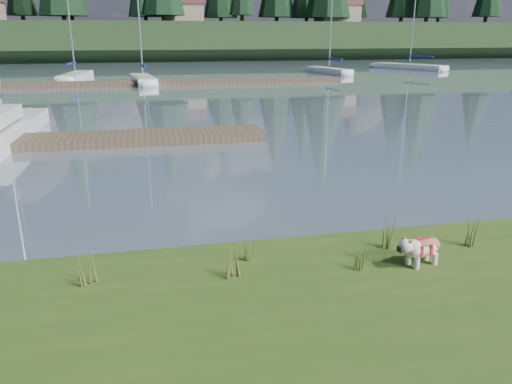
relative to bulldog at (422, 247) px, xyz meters
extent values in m
plane|color=slate|center=(-3.83, 32.97, -0.65)|extent=(200.00, 200.00, 0.00)
cube|color=black|center=(-3.83, 75.97, 1.85)|extent=(200.00, 20.00, 5.00)
cylinder|color=silver|center=(-0.13, -0.12, -0.21)|extent=(0.09, 0.09, 0.18)
cylinder|color=silver|center=(-0.17, 0.05, -0.21)|extent=(0.09, 0.09, 0.18)
cylinder|color=silver|center=(0.22, -0.04, -0.21)|extent=(0.09, 0.09, 0.18)
cylinder|color=silver|center=(0.18, 0.14, -0.21)|extent=(0.09, 0.09, 0.18)
ellipsoid|color=silver|center=(0.03, 0.01, -0.02)|extent=(0.65, 0.43, 0.28)
ellipsoid|color=#A1633C|center=(0.03, 0.01, 0.07)|extent=(0.47, 0.37, 0.10)
ellipsoid|color=silver|center=(-0.32, -0.08, 0.07)|extent=(0.25, 0.26, 0.21)
cube|color=black|center=(-0.41, -0.10, 0.04)|extent=(0.09, 0.12, 0.08)
ellipsoid|color=silver|center=(-9.26, 17.54, -0.43)|extent=(1.88, 2.34, 0.70)
cube|color=#4C3D2C|center=(-7.83, 11.97, -0.50)|extent=(16.00, 2.00, 0.30)
cube|color=#4C3D2C|center=(-1.83, 32.97, -0.50)|extent=(26.00, 2.20, 0.30)
cube|color=silver|center=(-9.62, 38.50, -0.43)|extent=(2.31, 6.91, 0.70)
ellipsoid|color=silver|center=(-9.23, 41.87, -0.43)|extent=(1.68, 2.01, 0.70)
cylinder|color=silver|center=(-9.62, 38.50, 5.45)|extent=(0.12, 0.12, 10.59)
cube|color=navy|center=(-9.73, 37.58, 0.75)|extent=(0.51, 2.70, 0.20)
cube|color=silver|center=(-4.11, 34.19, -0.43)|extent=(2.15, 6.36, 0.70)
ellipsoid|color=silver|center=(-4.48, 37.29, -0.43)|extent=(1.56, 1.85, 0.70)
cylinder|color=silver|center=(-4.11, 34.19, 5.06)|extent=(0.12, 0.12, 9.82)
cube|color=navy|center=(-4.01, 33.35, 0.75)|extent=(0.50, 2.49, 0.20)
cube|color=silver|center=(13.34, 40.11, -0.43)|extent=(2.79, 6.14, 0.70)
ellipsoid|color=silver|center=(12.61, 43.02, -0.43)|extent=(1.67, 1.90, 0.70)
cylinder|color=silver|center=(13.34, 40.11, 4.77)|extent=(0.12, 0.12, 9.23)
cube|color=navy|center=(13.54, 39.32, 0.75)|extent=(0.78, 2.36, 0.20)
cube|color=silver|center=(23.95, 44.07, -0.43)|extent=(5.48, 7.91, 0.70)
ellipsoid|color=silver|center=(22.01, 47.58, -0.43)|extent=(2.59, 2.76, 0.70)
cylinder|color=silver|center=(23.95, 44.07, 6.14)|extent=(0.12, 0.12, 11.98)
cube|color=navy|center=(24.48, 43.11, 0.75)|extent=(1.72, 2.89, 0.20)
cone|color=#475B23|center=(-2.94, 0.24, -0.01)|extent=(0.03, 0.03, 0.57)
cone|color=brown|center=(-2.83, 0.17, -0.07)|extent=(0.03, 0.03, 0.46)
cone|color=#475B23|center=(-2.88, 0.27, 0.02)|extent=(0.03, 0.03, 0.63)
cone|color=brown|center=(-2.80, 0.21, -0.10)|extent=(0.03, 0.03, 0.40)
cone|color=#475B23|center=(-2.92, 0.16, -0.04)|extent=(0.03, 0.03, 0.52)
cone|color=#475B23|center=(-2.64, 0.75, -0.11)|extent=(0.03, 0.03, 0.38)
cone|color=brown|center=(-2.53, 0.68, -0.15)|extent=(0.03, 0.03, 0.30)
cone|color=#475B23|center=(-2.58, 0.78, -0.09)|extent=(0.03, 0.03, 0.42)
cone|color=brown|center=(-2.50, 0.72, -0.17)|extent=(0.03, 0.03, 0.27)
cone|color=#475B23|center=(-2.62, 0.67, -0.13)|extent=(0.03, 0.03, 0.34)
cone|color=#475B23|center=(-0.28, 0.69, 0.01)|extent=(0.03, 0.03, 0.62)
cone|color=brown|center=(-0.17, 0.62, -0.05)|extent=(0.03, 0.03, 0.50)
cone|color=#475B23|center=(-0.22, 0.72, 0.04)|extent=(0.03, 0.03, 0.68)
cone|color=brown|center=(-0.14, 0.66, -0.08)|extent=(0.03, 0.03, 0.44)
cone|color=#475B23|center=(-0.26, 0.61, -0.02)|extent=(0.03, 0.03, 0.56)
cone|color=#475B23|center=(-5.02, 0.46, -0.01)|extent=(0.03, 0.03, 0.58)
cone|color=brown|center=(-4.91, 0.39, -0.07)|extent=(0.03, 0.03, 0.46)
cone|color=#475B23|center=(-4.96, 0.49, 0.02)|extent=(0.03, 0.03, 0.63)
cone|color=brown|center=(-4.88, 0.43, -0.10)|extent=(0.03, 0.03, 0.40)
cone|color=#475B23|center=(-5.00, 0.38, -0.04)|extent=(0.03, 0.03, 0.52)
cone|color=#475B23|center=(-1.08, 0.07, -0.07)|extent=(0.03, 0.03, 0.45)
cone|color=brown|center=(-0.97, 0.00, -0.12)|extent=(0.03, 0.03, 0.36)
cone|color=#475B23|center=(-1.02, 0.10, -0.05)|extent=(0.03, 0.03, 0.49)
cone|color=brown|center=(-0.94, 0.04, -0.14)|extent=(0.03, 0.03, 0.31)
cone|color=#475B23|center=(-1.06, -0.01, -0.10)|extent=(0.03, 0.03, 0.40)
cone|color=#475B23|center=(1.07, 0.45, -0.01)|extent=(0.03, 0.03, 0.58)
cone|color=brown|center=(1.18, 0.38, -0.07)|extent=(0.03, 0.03, 0.46)
cone|color=#475B23|center=(1.13, 0.48, 0.02)|extent=(0.03, 0.03, 0.64)
cone|color=brown|center=(1.21, 0.42, -0.09)|extent=(0.03, 0.03, 0.41)
cone|color=#475B23|center=(1.09, 0.37, -0.04)|extent=(0.03, 0.03, 0.52)
cube|color=#33281C|center=(-3.83, 1.37, -0.58)|extent=(60.00, 0.50, 0.14)
cylinder|color=#382619|center=(-13.83, 74.97, 5.25)|extent=(0.60, 0.60, 1.80)
cylinder|color=#382619|center=(-0.83, 68.97, 5.25)|extent=(0.60, 0.60, 1.80)
cylinder|color=#382619|center=(11.17, 72.97, 5.25)|extent=(0.60, 0.60, 1.80)
cylinder|color=#382619|center=(24.17, 70.97, 5.25)|extent=(0.60, 0.60, 1.80)
cylinder|color=#382619|center=(38.17, 73.97, 5.25)|extent=(0.60, 0.60, 1.80)
cylinder|color=#382619|center=(51.17, 69.97, 5.25)|extent=(0.60, 0.60, 1.80)
cube|color=gray|center=(2.17, 73.97, 5.75)|extent=(6.00, 5.00, 2.80)
cube|color=brown|center=(2.17, 73.97, 7.85)|extent=(6.30, 5.30, 1.40)
cube|color=gray|center=(26.17, 71.97, 5.75)|extent=(6.00, 5.00, 2.80)
cube|color=brown|center=(26.17, 71.97, 7.85)|extent=(6.30, 5.30, 1.40)
camera|label=1|loc=(-3.98, -6.31, 3.12)|focal=35.00mm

